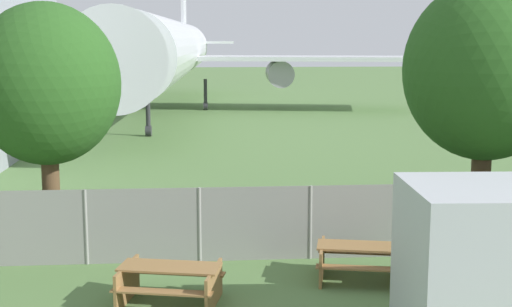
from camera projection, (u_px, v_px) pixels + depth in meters
name	position (u px, v px, depth m)	size (l,w,h in m)	color
perimeter_fence	(310.00, 222.00, 16.40)	(56.07, 0.07, 1.73)	gray
airplane	(168.00, 51.00, 48.47)	(37.12, 45.51, 12.47)	silver
picnic_bench_near_cabin	(360.00, 258.00, 15.01)	(2.08, 1.76, 0.76)	olive
picnic_bench_open_grass	(170.00, 280.00, 13.65)	(2.18, 1.79, 0.76)	olive
tree_near_hangar	(486.00, 71.00, 17.82)	(4.14, 4.14, 6.55)	#4C3823
tree_far_right	(46.00, 85.00, 16.40)	(3.41, 3.41, 5.89)	brown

